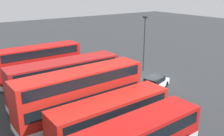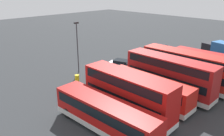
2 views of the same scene
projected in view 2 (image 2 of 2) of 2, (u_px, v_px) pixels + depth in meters
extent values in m
plane|color=#2D3033|center=(101.00, 69.00, 36.38)|extent=(140.00, 140.00, 0.00)
cube|color=#B71411|center=(207.00, 61.00, 35.02)|extent=(2.86, 10.51, 2.60)
cube|color=silver|center=(206.00, 67.00, 35.37)|extent=(2.90, 10.55, 0.55)
cube|color=black|center=(207.00, 57.00, 34.82)|extent=(2.90, 9.71, 0.90)
cube|color=black|center=(176.00, 51.00, 38.21)|extent=(2.25, 0.13, 1.10)
cylinder|color=black|center=(180.00, 64.00, 37.09)|extent=(0.33, 1.11, 1.10)
cylinder|color=black|center=(186.00, 61.00, 38.63)|extent=(0.33, 1.11, 1.10)
cube|color=red|center=(191.00, 66.00, 32.88)|extent=(2.81, 10.53, 2.60)
cube|color=silver|center=(190.00, 72.00, 33.23)|extent=(2.85, 10.57, 0.55)
cube|color=black|center=(191.00, 62.00, 32.68)|extent=(2.85, 9.73, 0.90)
cube|color=black|center=(160.00, 55.00, 36.10)|extent=(2.25, 0.12, 1.10)
cylinder|color=black|center=(163.00, 69.00, 34.98)|extent=(0.33, 1.11, 1.10)
cylinder|color=black|center=(171.00, 65.00, 36.51)|extent=(0.33, 1.11, 1.10)
cylinder|color=black|center=(214.00, 82.00, 30.00)|extent=(0.33, 1.11, 1.10)
cylinder|color=black|center=(220.00, 78.00, 31.54)|extent=(0.33, 1.11, 1.10)
cube|color=red|center=(185.00, 68.00, 29.81)|extent=(2.88, 11.85, 4.20)
cube|color=silver|center=(184.00, 80.00, 30.43)|extent=(2.92, 11.89, 0.55)
cube|color=black|center=(185.00, 69.00, 29.88)|extent=(2.92, 11.05, 0.90)
cube|color=black|center=(187.00, 57.00, 29.30)|extent=(2.92, 11.05, 0.90)
cube|color=black|center=(148.00, 60.00, 33.71)|extent=(2.25, 0.12, 1.10)
cylinder|color=black|center=(151.00, 75.00, 32.59)|extent=(0.33, 1.11, 1.10)
cylinder|color=black|center=(160.00, 71.00, 34.13)|extent=(0.33, 1.11, 1.10)
cylinder|color=black|center=(215.00, 94.00, 26.78)|extent=(0.33, 1.11, 1.10)
cylinder|color=black|center=(222.00, 88.00, 28.32)|extent=(0.33, 1.11, 1.10)
cube|color=#A51919|center=(169.00, 74.00, 27.52)|extent=(2.56, 11.21, 4.20)
cube|color=silver|center=(168.00, 88.00, 28.14)|extent=(2.60, 11.25, 0.55)
cube|color=black|center=(169.00, 76.00, 27.59)|extent=(2.62, 10.41, 0.90)
cube|color=black|center=(170.00, 63.00, 27.01)|extent=(2.62, 10.41, 0.90)
cube|color=black|center=(133.00, 65.00, 31.34)|extent=(2.25, 0.06, 1.10)
cylinder|color=black|center=(136.00, 82.00, 30.22)|extent=(0.30, 1.10, 1.10)
cylinder|color=black|center=(146.00, 77.00, 31.71)|extent=(0.30, 1.10, 1.10)
cylinder|color=black|center=(196.00, 103.00, 24.62)|extent=(0.30, 1.10, 1.10)
cylinder|color=black|center=(205.00, 97.00, 26.12)|extent=(0.30, 1.10, 1.10)
cube|color=red|center=(148.00, 88.00, 25.66)|extent=(2.62, 10.45, 2.60)
cube|color=silver|center=(148.00, 96.00, 26.01)|extent=(2.66, 10.49, 0.55)
cube|color=black|center=(148.00, 83.00, 25.46)|extent=(2.68, 9.65, 0.90)
cube|color=black|center=(115.00, 72.00, 28.93)|extent=(2.25, 0.08, 1.10)
cylinder|color=black|center=(117.00, 90.00, 27.81)|extent=(0.31, 1.10, 1.10)
cylinder|color=black|center=(129.00, 85.00, 29.31)|extent=(0.31, 1.10, 1.10)
cylinder|color=black|center=(172.00, 113.00, 22.76)|extent=(0.31, 1.10, 1.10)
cylinder|color=black|center=(183.00, 105.00, 24.26)|extent=(0.31, 1.10, 1.10)
cube|color=#B71411|center=(128.00, 94.00, 22.58)|extent=(2.69, 10.07, 4.20)
cube|color=silver|center=(128.00, 110.00, 23.20)|extent=(2.73, 10.11, 0.55)
cube|color=black|center=(128.00, 95.00, 22.65)|extent=(2.74, 9.27, 0.90)
cube|color=black|center=(129.00, 80.00, 22.07)|extent=(2.74, 9.27, 0.90)
cube|color=black|center=(94.00, 82.00, 25.96)|extent=(2.25, 0.09, 1.10)
cylinder|color=black|center=(96.00, 102.00, 24.84)|extent=(0.32, 1.10, 1.10)
cylinder|color=black|center=(110.00, 96.00, 26.36)|extent=(0.32, 1.10, 1.10)
cylinder|color=black|center=(151.00, 130.00, 20.09)|extent=(0.32, 1.10, 1.10)
cylinder|color=black|center=(164.00, 120.00, 21.61)|extent=(0.32, 1.10, 1.10)
cube|color=#B71411|center=(105.00, 114.00, 20.53)|extent=(3.07, 11.15, 2.60)
cube|color=silver|center=(105.00, 124.00, 20.88)|extent=(3.11, 11.19, 0.55)
cube|color=black|center=(105.00, 108.00, 20.33)|extent=(3.09, 10.35, 0.90)
cube|color=black|center=(67.00, 90.00, 23.84)|extent=(2.25, 0.17, 1.10)
cylinder|color=black|center=(68.00, 113.00, 22.73)|extent=(0.35, 1.11, 1.10)
cylinder|color=black|center=(85.00, 105.00, 24.29)|extent=(0.35, 1.11, 1.10)
cube|color=black|center=(210.00, 49.00, 42.58)|extent=(2.92, 2.55, 2.20)
cylinder|color=black|center=(205.00, 55.00, 42.37)|extent=(0.52, 1.04, 1.00)
cylinder|color=black|center=(213.00, 53.00, 43.46)|extent=(0.52, 1.04, 1.00)
cube|color=silver|center=(161.00, 50.00, 44.90)|extent=(4.63, 3.78, 0.70)
cube|color=black|center=(162.00, 47.00, 44.73)|extent=(3.07, 2.75, 0.55)
cylinder|color=black|center=(156.00, 53.00, 43.89)|extent=(0.66, 0.52, 0.64)
cylinder|color=black|center=(152.00, 51.00, 45.36)|extent=(0.66, 0.52, 0.64)
cylinder|color=black|center=(170.00, 52.00, 44.59)|extent=(0.66, 0.52, 0.64)
cylinder|color=black|center=(167.00, 50.00, 46.05)|extent=(0.66, 0.52, 0.64)
cube|color=silver|center=(120.00, 65.00, 36.58)|extent=(2.95, 4.37, 0.70)
cube|color=black|center=(122.00, 62.00, 36.29)|extent=(2.30, 2.79, 0.55)
cylinder|color=black|center=(110.00, 67.00, 36.59)|extent=(0.41, 0.68, 0.64)
cylinder|color=black|center=(115.00, 64.00, 37.93)|extent=(0.41, 0.68, 0.64)
cylinder|color=black|center=(126.00, 69.00, 35.38)|extent=(0.41, 0.68, 0.64)
cylinder|color=black|center=(130.00, 66.00, 36.72)|extent=(0.41, 0.68, 0.64)
cylinder|color=#38383D|center=(78.00, 49.00, 33.91)|extent=(0.16, 0.16, 7.40)
cube|color=#262628|center=(76.00, 23.00, 32.61)|extent=(0.70, 0.30, 0.24)
cylinder|color=yellow|center=(77.00, 78.00, 31.56)|extent=(0.60, 0.60, 0.95)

